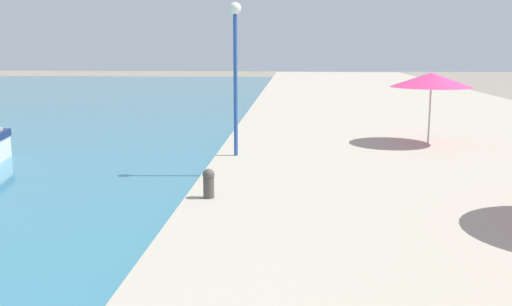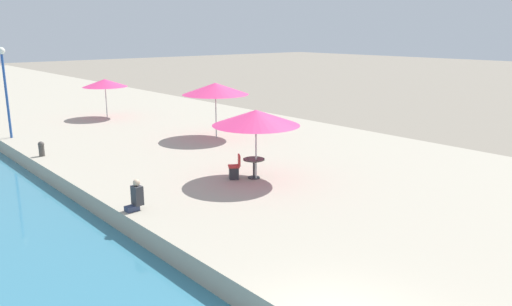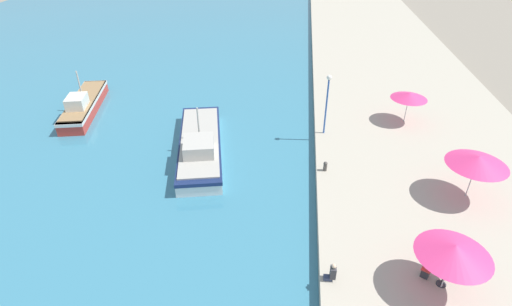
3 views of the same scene
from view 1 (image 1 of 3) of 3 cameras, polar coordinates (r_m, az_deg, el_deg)
quay_promenade at (r=32.39m, az=13.83°, el=3.85°), size 16.00×90.00×0.68m
cafe_umbrella_striped at (r=20.23m, az=17.14°, el=7.00°), size 2.75×2.75×2.42m
mooring_bollard at (r=12.53m, az=-4.76°, el=-2.95°), size 0.26×0.26×0.65m
lamppost at (r=17.15m, az=-2.08°, el=9.97°), size 0.36×0.36×4.56m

